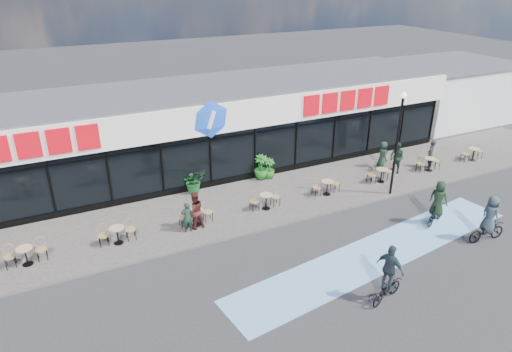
# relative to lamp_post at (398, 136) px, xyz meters

# --- Properties ---
(ground) EXTENTS (120.00, 120.00, 0.00)m
(ground) POSITION_rel_lamp_post_xyz_m (-7.79, -2.30, -3.17)
(ground) COLOR #28282B
(ground) RESTS_ON ground
(sidewalk) EXTENTS (44.00, 5.00, 0.10)m
(sidewalk) POSITION_rel_lamp_post_xyz_m (-7.79, 2.20, -3.12)
(sidewalk) COLOR #635C58
(sidewalk) RESTS_ON ground
(bike_lane) EXTENTS (14.17, 4.13, 0.01)m
(bike_lane) POSITION_rel_lamp_post_xyz_m (-3.79, -3.80, -3.17)
(bike_lane) COLOR #71A3D6
(bike_lane) RESTS_ON ground
(building) EXTENTS (30.60, 6.57, 4.75)m
(building) POSITION_rel_lamp_post_xyz_m (-7.79, 7.63, -0.83)
(building) COLOR black
(building) RESTS_ON ground
(neighbour_building) EXTENTS (9.20, 7.20, 4.11)m
(neighbour_building) POSITION_rel_lamp_post_xyz_m (12.71, 8.70, -1.11)
(neighbour_building) COLOR silver
(neighbour_building) RESTS_ON ground
(lamp_post) EXTENTS (0.28, 0.28, 5.17)m
(lamp_post) POSITION_rel_lamp_post_xyz_m (0.00, 0.00, 0.00)
(lamp_post) COLOR black
(lamp_post) RESTS_ON sidewalk
(bistro_set_1) EXTENTS (1.54, 0.62, 0.90)m
(bistro_set_1) POSITION_rel_lamp_post_xyz_m (-16.57, 1.40, -2.62)
(bistro_set_1) COLOR tan
(bistro_set_1) RESTS_ON sidewalk
(bistro_set_2) EXTENTS (1.54, 0.62, 0.90)m
(bistro_set_2) POSITION_rel_lamp_post_xyz_m (-13.16, 1.40, -2.62)
(bistro_set_2) COLOR tan
(bistro_set_2) RESTS_ON sidewalk
(bistro_set_3) EXTENTS (1.54, 0.62, 0.90)m
(bistro_set_3) POSITION_rel_lamp_post_xyz_m (-9.75, 1.40, -2.62)
(bistro_set_3) COLOR tan
(bistro_set_3) RESTS_ON sidewalk
(bistro_set_4) EXTENTS (1.54, 0.62, 0.90)m
(bistro_set_4) POSITION_rel_lamp_post_xyz_m (-6.34, 1.40, -2.62)
(bistro_set_4) COLOR tan
(bistro_set_4) RESTS_ON sidewalk
(bistro_set_5) EXTENTS (1.54, 0.62, 0.90)m
(bistro_set_5) POSITION_rel_lamp_post_xyz_m (-2.93, 1.40, -2.62)
(bistro_set_5) COLOR tan
(bistro_set_5) RESTS_ON sidewalk
(bistro_set_6) EXTENTS (1.54, 0.62, 0.90)m
(bistro_set_6) POSITION_rel_lamp_post_xyz_m (0.47, 1.40, -2.62)
(bistro_set_6) COLOR tan
(bistro_set_6) RESTS_ON sidewalk
(bistro_set_7) EXTENTS (1.54, 0.62, 0.90)m
(bistro_set_7) POSITION_rel_lamp_post_xyz_m (3.88, 1.40, -2.62)
(bistro_set_7) COLOR tan
(bistro_set_7) RESTS_ON sidewalk
(bistro_set_8) EXTENTS (1.54, 0.62, 0.90)m
(bistro_set_8) POSITION_rel_lamp_post_xyz_m (7.29, 1.40, -2.62)
(bistro_set_8) COLOR tan
(bistro_set_8) RESTS_ON sidewalk
(potted_plant_left) EXTENTS (1.20, 1.07, 1.24)m
(potted_plant_left) POSITION_rel_lamp_post_xyz_m (-8.82, 4.44, -2.45)
(potted_plant_left) COLOR #185421
(potted_plant_left) RESTS_ON sidewalk
(potted_plant_mid) EXTENTS (0.63, 0.63, 1.11)m
(potted_plant_mid) POSITION_rel_lamp_post_xyz_m (-4.63, 4.32, -2.52)
(potted_plant_mid) COLOR #245F1B
(potted_plant_mid) RESTS_ON sidewalk
(potted_plant_right) EXTENTS (0.85, 0.85, 1.35)m
(potted_plant_right) POSITION_rel_lamp_post_xyz_m (-5.07, 4.43, -2.40)
(potted_plant_right) COLOR #1B5E1C
(potted_plant_right) RESTS_ON sidewalk
(patron_left) EXTENTS (0.53, 0.37, 1.40)m
(patron_left) POSITION_rel_lamp_post_xyz_m (-10.29, 0.96, -2.38)
(patron_left) COLOR #1B3124
(patron_left) RESTS_ON sidewalk
(patron_right) EXTENTS (0.88, 0.71, 1.71)m
(patron_right) POSITION_rel_lamp_post_xyz_m (-9.90, 1.08, -2.22)
(patron_right) COLOR #4B1C1B
(patron_right) RESTS_ON sidewalk
(pedestrian_a) EXTENTS (0.77, 0.93, 1.74)m
(pedestrian_a) POSITION_rel_lamp_post_xyz_m (1.98, 1.92, -2.20)
(pedestrian_a) COLOR black
(pedestrian_a) RESTS_ON sidewalk
(pedestrian_b) EXTENTS (0.67, 0.85, 1.54)m
(pedestrian_b) POSITION_rel_lamp_post_xyz_m (1.78, 2.82, -2.30)
(pedestrian_b) COLOR #192D20
(pedestrian_b) RESTS_ON sidewalk
(pedestrian_c) EXTENTS (0.69, 0.61, 1.59)m
(pedestrian_c) POSITION_rel_lamp_post_xyz_m (4.24, 1.68, -2.28)
(pedestrian_c) COLOR black
(pedestrian_c) RESTS_ON sidewalk
(cyclist_a) EXTENTS (1.80, 0.85, 2.08)m
(cyclist_a) POSITION_rel_lamp_post_xyz_m (0.77, -5.01, -2.39)
(cyclist_a) COLOR black
(cyclist_a) RESTS_ON ground
(cyclist_b) EXTENTS (1.69, 1.05, 2.08)m
(cyclist_b) POSITION_rel_lamp_post_xyz_m (-0.08, -3.04, -2.32)
(cyclist_b) COLOR black
(cyclist_b) RESTS_ON ground
(cyclist_c) EXTENTS (1.65, 1.10, 2.19)m
(cyclist_c) POSITION_rel_lamp_post_xyz_m (-5.50, -6.17, -2.29)
(cyclist_c) COLOR black
(cyclist_c) RESTS_ON ground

